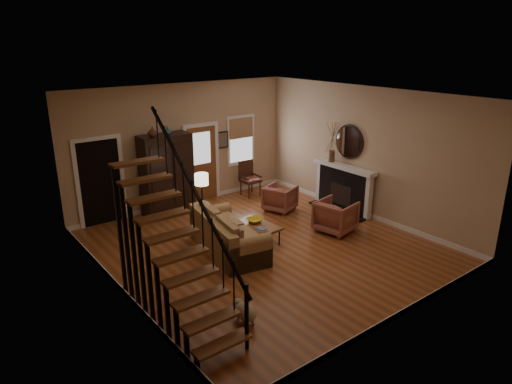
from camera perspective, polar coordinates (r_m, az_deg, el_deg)
room at (r=10.81m, az=-6.58°, el=3.09°), size 7.00×7.33×3.30m
staircase at (r=7.16m, az=-10.08°, el=-4.56°), size 0.94×2.80×3.20m
fireplace at (r=12.29m, az=10.99°, el=1.06°), size 0.33×1.95×2.30m
armoire at (r=11.98m, az=-11.12°, el=2.15°), size 1.30×0.60×2.10m
vase_a at (r=11.47m, az=-12.82°, el=7.35°), size 0.24×0.24×0.25m
vase_b at (r=11.65m, az=-11.03°, el=7.54°), size 0.20×0.20×0.21m
sofa at (r=9.84m, az=-3.47°, el=-5.21°), size 1.32×2.34×0.82m
coffee_table at (r=10.36m, az=0.13°, el=-5.14°), size 0.71×1.12×0.41m
bowl at (r=10.40m, az=-0.16°, el=-3.54°), size 0.37×0.37×0.09m
books at (r=9.98m, az=0.64°, el=-4.65°), size 0.20×0.27×0.05m
armchair_left at (r=10.98m, az=9.92°, el=-3.00°), size 0.99×0.97×0.77m
armchair_right at (r=12.16m, az=3.05°, el=-0.76°), size 0.97×0.96×0.69m
floor_lamp at (r=10.85m, az=-6.72°, el=-1.29°), size 0.33×0.33×1.41m
side_chair at (r=13.25m, az=-0.71°, el=1.67°), size 0.54×0.54×1.02m
dog at (r=7.62m, az=-1.29°, el=-14.89°), size 0.30×0.50×0.36m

